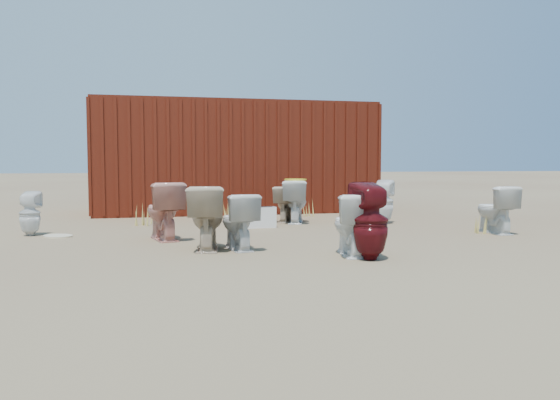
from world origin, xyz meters
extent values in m
plane|color=brown|center=(0.00, 0.00, 0.00)|extent=(100.00, 100.00, 0.00)
cube|color=#52160D|center=(0.00, 5.20, 1.20)|extent=(6.00, 2.40, 2.40)
imported|color=silver|center=(-0.76, -0.34, 0.35)|extent=(0.49, 0.75, 0.71)
imported|color=tan|center=(-1.66, 0.75, 0.41)|extent=(0.63, 0.89, 0.82)
imported|color=white|center=(0.48, -1.07, 0.37)|extent=(0.49, 0.76, 0.73)
imported|color=#570E13|center=(0.58, -1.40, 0.44)|extent=(0.45, 0.45, 0.88)
imported|color=white|center=(3.35, 0.33, 0.37)|extent=(0.43, 0.73, 0.73)
imported|color=white|center=(-3.60, 1.63, 0.33)|extent=(0.34, 0.35, 0.66)
imported|color=#C5AE90|center=(-1.15, -0.27, 0.40)|extent=(0.56, 0.85, 0.81)
imported|color=#C5AD90|center=(0.56, 2.65, 0.33)|extent=(0.59, 0.74, 0.66)
imported|color=white|center=(0.70, 2.42, 0.39)|extent=(0.65, 0.85, 0.77)
imported|color=white|center=(2.21, 1.96, 0.39)|extent=(0.50, 0.50, 0.78)
ellipsoid|color=yellow|center=(0.70, 2.42, 0.79)|extent=(0.39, 0.49, 0.02)
cube|color=white|center=(-0.05, 1.83, 0.17)|extent=(0.51, 0.24, 0.35)
ellipsoid|color=beige|center=(0.00, 2.48, 0.01)|extent=(0.52, 0.59, 0.02)
ellipsoid|color=beige|center=(-3.18, 1.40, 0.01)|extent=(0.59, 0.58, 0.02)
cone|color=gold|center=(-1.95, 2.65, 0.17)|extent=(0.36, 0.36, 0.34)
cone|color=gold|center=(0.68, 2.74, 0.16)|extent=(0.32, 0.32, 0.31)
cone|color=gold|center=(2.46, 2.83, 0.17)|extent=(0.36, 0.36, 0.33)
cone|color=gold|center=(-0.46, 3.50, 0.14)|extent=(0.30, 0.30, 0.28)
cone|color=gold|center=(1.16, 3.50, 0.16)|extent=(0.34, 0.34, 0.32)
cone|color=gold|center=(3.18, 0.38, 0.13)|extent=(0.28, 0.28, 0.25)
camera|label=1|loc=(-1.77, -7.10, 1.10)|focal=35.00mm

